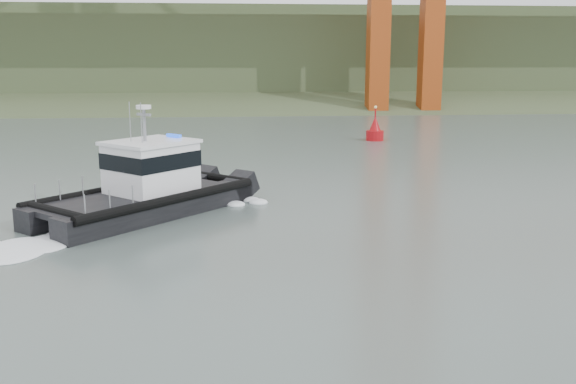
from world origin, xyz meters
name	(u,v)px	position (x,y,z in m)	size (l,w,h in m)	color
ground	(354,302)	(0.00, 0.00, 0.00)	(400.00, 400.00, 0.00)	#4F5E58
headlands	(247,63)	(0.00, 125.50, 7.05)	(500.00, 105.36, 27.12)	#3D512E
patrol_boat	(147,186)	(-8.60, 13.57, 1.50)	(11.70, 12.10, 6.00)	black
nav_buoy	(375,131)	(10.50, 43.03, 0.97)	(1.78, 1.78, 3.70)	#A30B10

